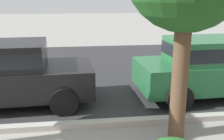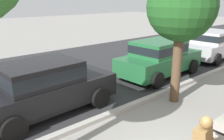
{
  "view_description": "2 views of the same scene",
  "coord_description": "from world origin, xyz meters",
  "px_view_note": "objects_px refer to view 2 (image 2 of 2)",
  "views": [
    {
      "loc": [
        1.11,
        -2.1,
        2.61
      ],
      "look_at": [
        1.94,
        4.33,
        0.8
      ],
      "focal_mm": 42.62,
      "sensor_mm": 36.0,
      "label": 1
    },
    {
      "loc": [
        -3.37,
        -1.8,
        3.29
      ],
      "look_at": [
        1.94,
        4.33,
        0.8
      ],
      "focal_mm": 37.87,
      "sensor_mm": 36.0,
      "label": 2
    }
  ],
  "objects_px": {
    "street_tree_down_street": "(181,8)",
    "parked_car_green": "(159,57)",
    "parked_car_black": "(44,86)",
    "parked_car_silver": "(213,44)"
  },
  "relations": [
    {
      "from": "street_tree_down_street",
      "to": "parked_car_green",
      "type": "relative_size",
      "value": 0.98
    },
    {
      "from": "street_tree_down_street",
      "to": "parked_car_black",
      "type": "height_order",
      "value": "street_tree_down_street"
    },
    {
      "from": "parked_car_green",
      "to": "parked_car_silver",
      "type": "distance_m",
      "value": 4.73
    },
    {
      "from": "parked_car_black",
      "to": "parked_car_silver",
      "type": "bearing_deg",
      "value": 0.0
    },
    {
      "from": "street_tree_down_street",
      "to": "parked_car_green",
      "type": "bearing_deg",
      "value": 49.51
    },
    {
      "from": "street_tree_down_street",
      "to": "parked_car_silver",
      "type": "relative_size",
      "value": 0.98
    },
    {
      "from": "parked_car_silver",
      "to": "parked_car_black",
      "type": "bearing_deg",
      "value": 180.0
    },
    {
      "from": "parked_car_green",
      "to": "street_tree_down_street",
      "type": "bearing_deg",
      "value": -130.49
    },
    {
      "from": "street_tree_down_street",
      "to": "parked_car_green",
      "type": "distance_m",
      "value": 3.42
    },
    {
      "from": "parked_car_green",
      "to": "parked_car_silver",
      "type": "relative_size",
      "value": 1.0
    }
  ]
}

